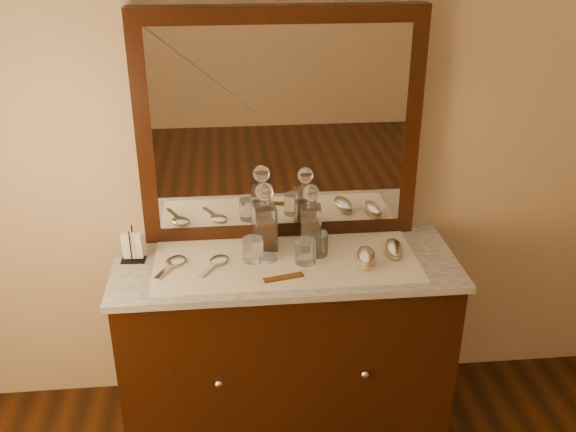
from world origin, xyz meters
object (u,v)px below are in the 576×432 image
(pin_dish, at_px, (267,258))
(brush_near, at_px, (366,258))
(comb, at_px, (284,277))
(napkin_rack, at_px, (132,248))
(decanter_left, at_px, (265,224))
(hand_mirror_outer, at_px, (174,263))
(brush_far, at_px, (394,249))
(hand_mirror_inner, at_px, (217,262))
(dresser_cabinet, at_px, (286,345))
(mirror_frame, at_px, (280,128))
(decanter_right, at_px, (311,223))

(pin_dish, distance_m, brush_near, 0.41)
(comb, distance_m, napkin_rack, 0.65)
(decanter_left, distance_m, hand_mirror_outer, 0.42)
(napkin_rack, relative_size, decanter_left, 0.49)
(napkin_rack, bearing_deg, decanter_left, 4.95)
(brush_near, distance_m, hand_mirror_outer, 0.80)
(brush_far, distance_m, hand_mirror_outer, 0.93)
(pin_dish, relative_size, napkin_rack, 0.55)
(comb, xyz_separation_m, brush_near, (0.35, 0.09, 0.02))
(comb, height_order, hand_mirror_inner, hand_mirror_inner)
(brush_far, height_order, hand_mirror_inner, brush_far)
(dresser_cabinet, relative_size, pin_dish, 17.02)
(mirror_frame, xyz_separation_m, pin_dish, (-0.08, -0.24, -0.49))
(dresser_cabinet, height_order, pin_dish, pin_dish)
(pin_dish, distance_m, decanter_left, 0.15)
(comb, relative_size, hand_mirror_inner, 0.85)
(mirror_frame, height_order, decanter_left, mirror_frame)
(dresser_cabinet, relative_size, decanter_right, 4.85)
(decanter_right, xyz_separation_m, brush_far, (0.35, -0.11, -0.09))
(brush_far, bearing_deg, dresser_cabinet, 179.86)
(decanter_right, bearing_deg, brush_near, -39.15)
(comb, distance_m, brush_near, 0.37)
(pin_dish, height_order, decanter_left, decanter_left)
(comb, distance_m, hand_mirror_outer, 0.47)
(hand_mirror_inner, bearing_deg, napkin_rack, 169.24)
(dresser_cabinet, bearing_deg, decanter_left, 127.67)
(mirror_frame, relative_size, comb, 7.33)
(brush_near, xyz_separation_m, brush_far, (0.14, 0.06, -0.00))
(brush_far, bearing_deg, pin_dish, 179.75)
(pin_dish, relative_size, comb, 0.50)
(dresser_cabinet, height_order, decanter_left, decanter_left)
(napkin_rack, height_order, decanter_right, decanter_right)
(mirror_frame, bearing_deg, hand_mirror_outer, -151.81)
(napkin_rack, distance_m, hand_mirror_outer, 0.19)
(mirror_frame, bearing_deg, hand_mirror_inner, -138.19)
(decanter_left, relative_size, hand_mirror_inner, 1.59)
(mirror_frame, distance_m, hand_mirror_inner, 0.62)
(pin_dish, xyz_separation_m, decanter_left, (0.00, 0.10, 0.11))
(comb, bearing_deg, brush_far, 4.89)
(pin_dish, height_order, hand_mirror_inner, hand_mirror_inner)
(comb, xyz_separation_m, brush_far, (0.49, 0.16, 0.02))
(dresser_cabinet, relative_size, napkin_rack, 9.29)
(decanter_right, distance_m, brush_near, 0.29)
(mirror_frame, height_order, brush_far, mirror_frame)
(mirror_frame, distance_m, brush_far, 0.71)
(decanter_left, distance_m, brush_far, 0.56)
(comb, bearing_deg, decanter_right, 48.80)
(decanter_right, bearing_deg, brush_far, -17.16)
(hand_mirror_inner, bearing_deg, pin_dish, 3.75)
(napkin_rack, relative_size, hand_mirror_inner, 0.79)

